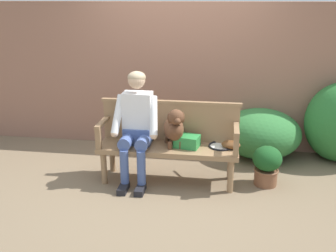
{
  "coord_description": "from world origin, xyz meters",
  "views": [
    {
      "loc": [
        0.61,
        -4.17,
        2.14
      ],
      "look_at": [
        0.0,
        0.0,
        0.71
      ],
      "focal_mm": 41.04,
      "sensor_mm": 36.0,
      "label": 1
    }
  ],
  "objects_px": {
    "tennis_racket": "(219,145)",
    "potted_plant": "(267,164)",
    "dog_on_bench": "(174,127)",
    "person_seated": "(137,123)",
    "garden_bench": "(168,151)",
    "sports_bag": "(187,141)",
    "baseball_glove": "(231,145)"
  },
  "relations": [
    {
      "from": "person_seated",
      "to": "dog_on_bench",
      "type": "xyz_separation_m",
      "value": [
        0.45,
        -0.01,
        -0.03
      ]
    },
    {
      "from": "tennis_racket",
      "to": "baseball_glove",
      "type": "height_order",
      "value": "baseball_glove"
    },
    {
      "from": "dog_on_bench",
      "to": "garden_bench",
      "type": "bearing_deg",
      "value": 168.49
    },
    {
      "from": "person_seated",
      "to": "tennis_racket",
      "type": "relative_size",
      "value": 2.39
    },
    {
      "from": "person_seated",
      "to": "dog_on_bench",
      "type": "bearing_deg",
      "value": -0.89
    },
    {
      "from": "sports_bag",
      "to": "garden_bench",
      "type": "bearing_deg",
      "value": -177.99
    },
    {
      "from": "garden_bench",
      "to": "sports_bag",
      "type": "distance_m",
      "value": 0.26
    },
    {
      "from": "garden_bench",
      "to": "sports_bag",
      "type": "height_order",
      "value": "sports_bag"
    },
    {
      "from": "sports_bag",
      "to": "baseball_glove",
      "type": "bearing_deg",
      "value": 3.16
    },
    {
      "from": "tennis_racket",
      "to": "potted_plant",
      "type": "bearing_deg",
      "value": -1.44
    },
    {
      "from": "garden_bench",
      "to": "tennis_racket",
      "type": "height_order",
      "value": "tennis_racket"
    },
    {
      "from": "person_seated",
      "to": "sports_bag",
      "type": "relative_size",
      "value": 4.74
    },
    {
      "from": "person_seated",
      "to": "tennis_racket",
      "type": "height_order",
      "value": "person_seated"
    },
    {
      "from": "garden_bench",
      "to": "tennis_racket",
      "type": "relative_size",
      "value": 2.97
    },
    {
      "from": "baseball_glove",
      "to": "potted_plant",
      "type": "distance_m",
      "value": 0.49
    },
    {
      "from": "garden_bench",
      "to": "tennis_racket",
      "type": "distance_m",
      "value": 0.61
    },
    {
      "from": "person_seated",
      "to": "tennis_racket",
      "type": "bearing_deg",
      "value": 5.91
    },
    {
      "from": "garden_bench",
      "to": "tennis_racket",
      "type": "xyz_separation_m",
      "value": [
        0.6,
        0.09,
        0.07
      ]
    },
    {
      "from": "garden_bench",
      "to": "tennis_racket",
      "type": "bearing_deg",
      "value": 8.73
    },
    {
      "from": "garden_bench",
      "to": "baseball_glove",
      "type": "distance_m",
      "value": 0.74
    },
    {
      "from": "tennis_racket",
      "to": "potted_plant",
      "type": "xyz_separation_m",
      "value": [
        0.56,
        -0.01,
        -0.2
      ]
    },
    {
      "from": "potted_plant",
      "to": "baseball_glove",
      "type": "bearing_deg",
      "value": -174.39
    },
    {
      "from": "dog_on_bench",
      "to": "person_seated",
      "type": "bearing_deg",
      "value": 179.11
    },
    {
      "from": "garden_bench",
      "to": "potted_plant",
      "type": "xyz_separation_m",
      "value": [
        1.16,
        0.08,
        -0.13
      ]
    },
    {
      "from": "garden_bench",
      "to": "sports_bag",
      "type": "relative_size",
      "value": 5.89
    },
    {
      "from": "person_seated",
      "to": "baseball_glove",
      "type": "xyz_separation_m",
      "value": [
        1.11,
        0.04,
        -0.23
      ]
    },
    {
      "from": "garden_bench",
      "to": "baseball_glove",
      "type": "xyz_separation_m",
      "value": [
        0.73,
        0.04,
        0.11
      ]
    },
    {
      "from": "person_seated",
      "to": "sports_bag",
      "type": "height_order",
      "value": "person_seated"
    },
    {
      "from": "person_seated",
      "to": "potted_plant",
      "type": "relative_size",
      "value": 2.75
    },
    {
      "from": "garden_bench",
      "to": "dog_on_bench",
      "type": "bearing_deg",
      "value": -11.51
    },
    {
      "from": "dog_on_bench",
      "to": "potted_plant",
      "type": "xyz_separation_m",
      "value": [
        1.09,
        0.09,
        -0.44
      ]
    },
    {
      "from": "tennis_racket",
      "to": "baseball_glove",
      "type": "distance_m",
      "value": 0.15
    }
  ]
}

